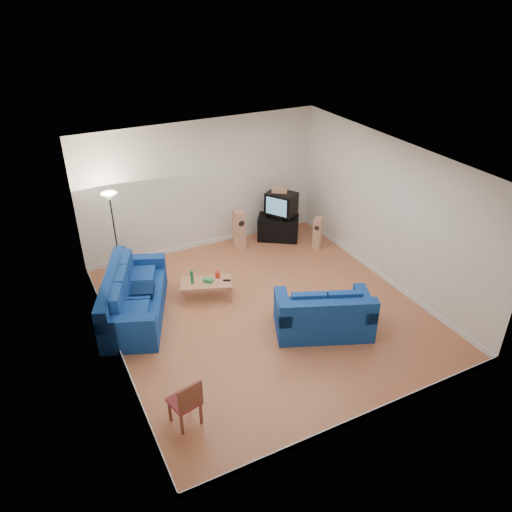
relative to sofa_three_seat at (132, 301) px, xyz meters
name	(u,v)px	position (x,y,z in m)	size (l,w,h in m)	color
room	(265,245)	(2.45, -1.08, 1.19)	(6.01, 6.51, 3.21)	brown
sofa_three_seat	(132,301)	(0.00, 0.00, 0.00)	(1.90, 2.68, 0.95)	navy
sofa_loveseat	(324,317)	(3.15, -2.18, -0.01)	(2.07, 1.64, 0.91)	navy
coffee_table	(207,284)	(1.58, -0.07, -0.02)	(1.19, 0.88, 0.39)	tan
bottle	(192,277)	(1.30, 0.01, 0.18)	(0.07, 0.07, 0.30)	#197233
tissue_box	(208,280)	(1.61, -0.10, 0.08)	(0.20, 0.11, 0.08)	green
red_canister	(218,275)	(1.86, -0.03, 0.11)	(0.10, 0.10, 0.14)	red
remote	(227,280)	(1.98, -0.24, 0.05)	(0.16, 0.05, 0.02)	black
tv_stand	(278,228)	(4.26, 1.62, -0.04)	(1.03, 0.57, 0.63)	black
av_receiver	(278,215)	(4.24, 1.63, 0.33)	(0.47, 0.38, 0.11)	black
television	(281,203)	(4.31, 1.58, 0.66)	(0.82, 0.88, 0.55)	black
centre_speaker	(280,190)	(4.28, 1.63, 1.00)	(0.38, 0.15, 0.13)	tan
speaker_left	(239,230)	(3.14, 1.62, 0.16)	(0.25, 0.32, 1.02)	tan
speaker_right	(318,233)	(4.90, 0.74, 0.06)	(0.31, 0.30, 0.82)	tan
floor_lamp	(111,209)	(0.14, 1.62, 1.34)	(0.35, 0.35, 2.05)	black
dining_chair	(186,401)	(0.02, -3.18, 0.14)	(0.50, 0.50, 0.88)	brown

